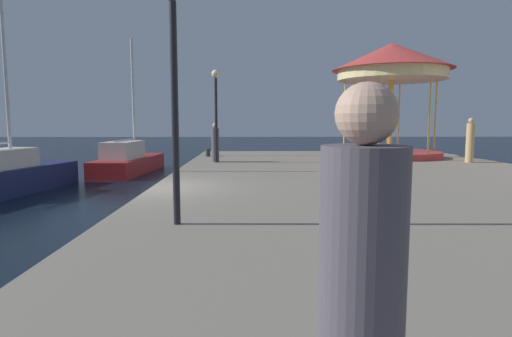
{
  "coord_description": "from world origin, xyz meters",
  "views": [
    {
      "loc": [
        2.7,
        -11.51,
        2.6
      ],
      "look_at": [
        2.93,
        2.74,
        1.0
      ],
      "focal_mm": 29.59,
      "sensor_mm": 36.0,
      "label": 1
    }
  ],
  "objects_px": {
    "bollard_south": "(208,153)",
    "lamp_post_mid_promenade": "(216,99)",
    "sailboat_red": "(128,161)",
    "person_far_corner": "(470,141)",
    "lamp_post_near_edge": "(174,59)",
    "sailboat_navy": "(4,177)",
    "person_by_the_water": "(215,144)",
    "carousel": "(392,72)"
  },
  "relations": [
    {
      "from": "sailboat_red",
      "to": "sailboat_navy",
      "type": "bearing_deg",
      "value": -112.26
    },
    {
      "from": "sailboat_navy",
      "to": "person_by_the_water",
      "type": "bearing_deg",
      "value": 28.49
    },
    {
      "from": "sailboat_red",
      "to": "person_far_corner",
      "type": "relative_size",
      "value": 3.48
    },
    {
      "from": "carousel",
      "to": "person_far_corner",
      "type": "distance_m",
      "value": 5.12
    },
    {
      "from": "lamp_post_near_edge",
      "to": "bollard_south",
      "type": "relative_size",
      "value": 10.35
    },
    {
      "from": "carousel",
      "to": "bollard_south",
      "type": "relative_size",
      "value": 14.75
    },
    {
      "from": "lamp_post_near_edge",
      "to": "person_far_corner",
      "type": "relative_size",
      "value": 2.11
    },
    {
      "from": "carousel",
      "to": "person_far_corner",
      "type": "xyz_separation_m",
      "value": [
        2.6,
        -2.91,
        -3.31
      ]
    },
    {
      "from": "carousel",
      "to": "lamp_post_near_edge",
      "type": "bearing_deg",
      "value": -120.96
    },
    {
      "from": "person_far_corner",
      "to": "sailboat_red",
      "type": "bearing_deg",
      "value": 169.68
    },
    {
      "from": "lamp_post_near_edge",
      "to": "sailboat_navy",
      "type": "bearing_deg",
      "value": 134.08
    },
    {
      "from": "carousel",
      "to": "lamp_post_near_edge",
      "type": "distance_m",
      "value": 16.35
    },
    {
      "from": "sailboat_red",
      "to": "person_far_corner",
      "type": "distance_m",
      "value": 16.12
    },
    {
      "from": "sailboat_navy",
      "to": "person_far_corner",
      "type": "xyz_separation_m",
      "value": [
        18.39,
        3.41,
        1.07
      ]
    },
    {
      "from": "sailboat_red",
      "to": "bollard_south",
      "type": "distance_m",
      "value": 4.04
    },
    {
      "from": "person_by_the_water",
      "to": "sailboat_red",
      "type": "bearing_deg",
      "value": 152.51
    },
    {
      "from": "person_by_the_water",
      "to": "sailboat_navy",
      "type": "bearing_deg",
      "value": -151.51
    },
    {
      "from": "sailboat_navy",
      "to": "lamp_post_near_edge",
      "type": "bearing_deg",
      "value": -45.92
    },
    {
      "from": "person_by_the_water",
      "to": "bollard_south",
      "type": "bearing_deg",
      "value": 101.91
    },
    {
      "from": "person_far_corner",
      "to": "sailboat_navy",
      "type": "bearing_deg",
      "value": -169.51
    },
    {
      "from": "sailboat_red",
      "to": "carousel",
      "type": "xyz_separation_m",
      "value": [
        13.22,
        0.03,
        4.42
      ]
    },
    {
      "from": "sailboat_navy",
      "to": "sailboat_red",
      "type": "bearing_deg",
      "value": 67.74
    },
    {
      "from": "lamp_post_near_edge",
      "to": "lamp_post_mid_promenade",
      "type": "xyz_separation_m",
      "value": [
        -0.17,
        11.26,
        -0.07
      ]
    },
    {
      "from": "lamp_post_near_edge",
      "to": "lamp_post_mid_promenade",
      "type": "distance_m",
      "value": 11.27
    },
    {
      "from": "carousel",
      "to": "lamp_post_mid_promenade",
      "type": "bearing_deg",
      "value": -162.45
    },
    {
      "from": "person_by_the_water",
      "to": "person_far_corner",
      "type": "height_order",
      "value": "person_far_corner"
    },
    {
      "from": "sailboat_red",
      "to": "person_by_the_water",
      "type": "xyz_separation_m",
      "value": [
        4.6,
        -2.39,
        0.99
      ]
    },
    {
      "from": "person_by_the_water",
      "to": "carousel",
      "type": "bearing_deg",
      "value": 15.69
    },
    {
      "from": "sailboat_navy",
      "to": "bollard_south",
      "type": "relative_size",
      "value": 18.46
    },
    {
      "from": "carousel",
      "to": "sailboat_navy",
      "type": "bearing_deg",
      "value": -158.21
    },
    {
      "from": "sailboat_red",
      "to": "person_by_the_water",
      "type": "relative_size",
      "value": 3.93
    },
    {
      "from": "person_far_corner",
      "to": "person_by_the_water",
      "type": "bearing_deg",
      "value": 177.52
    },
    {
      "from": "lamp_post_mid_promenade",
      "to": "person_by_the_water",
      "type": "xyz_separation_m",
      "value": [
        -0.07,
        0.28,
        -1.96
      ]
    },
    {
      "from": "sailboat_red",
      "to": "lamp_post_mid_promenade",
      "type": "xyz_separation_m",
      "value": [
        4.67,
        -2.68,
        2.96
      ]
    },
    {
      "from": "carousel",
      "to": "person_by_the_water",
      "type": "bearing_deg",
      "value": -164.31
    },
    {
      "from": "sailboat_navy",
      "to": "bollard_south",
      "type": "xyz_separation_m",
      "value": [
        6.56,
        6.8,
        0.35
      ]
    },
    {
      "from": "lamp_post_mid_promenade",
      "to": "carousel",
      "type": "bearing_deg",
      "value": 17.55
    },
    {
      "from": "lamp_post_near_edge",
      "to": "carousel",
      "type": "bearing_deg",
      "value": 59.04
    },
    {
      "from": "bollard_south",
      "to": "lamp_post_mid_promenade",
      "type": "bearing_deg",
      "value": -77.91
    },
    {
      "from": "lamp_post_near_edge",
      "to": "bollard_south",
      "type": "bearing_deg",
      "value": 93.37
    },
    {
      "from": "lamp_post_near_edge",
      "to": "person_far_corner",
      "type": "distance_m",
      "value": 15.7
    },
    {
      "from": "sailboat_navy",
      "to": "lamp_post_near_edge",
      "type": "relative_size",
      "value": 1.78
    }
  ]
}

